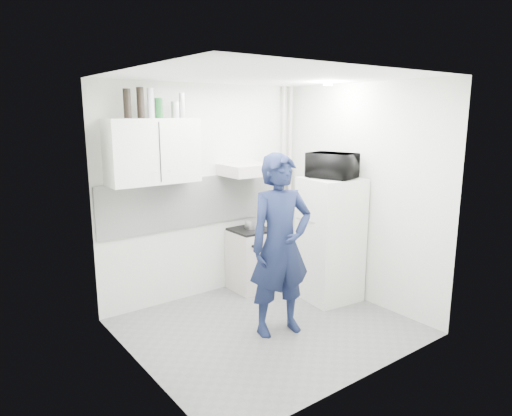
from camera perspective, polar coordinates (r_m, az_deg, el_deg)
floor at (r=5.07m, az=1.51°, el=-14.63°), size 2.80×2.80×0.00m
ceiling at (r=4.55m, az=1.70°, el=16.13°), size 2.80×2.80×0.00m
wall_back at (r=5.65m, az=-6.31°, el=1.99°), size 2.80×0.00×2.80m
wall_left at (r=3.94m, az=-14.55°, el=-2.61°), size 0.00×2.60×2.60m
wall_right at (r=5.60m, az=12.89°, el=1.68°), size 0.00×2.60×2.60m
person at (r=4.65m, az=3.08°, el=-4.69°), size 0.76×0.58×1.87m
stove at (r=5.94m, az=-0.66°, el=-6.53°), size 0.49×0.49×0.78m
fridge at (r=5.62m, az=9.22°, el=-3.88°), size 0.69×0.69×1.50m
stove_top at (r=5.83m, az=-0.67°, el=-2.76°), size 0.47×0.47×0.03m
saucepan at (r=5.86m, az=-0.44°, el=-1.96°), size 0.20×0.20×0.11m
microwave at (r=5.45m, az=9.53°, el=5.26°), size 0.61×0.49×0.30m
bottle_b at (r=4.97m, az=-15.81°, el=12.45°), size 0.08×0.08×0.30m
bottle_c at (r=5.03m, az=-14.24°, el=12.63°), size 0.08×0.08×0.32m
bottle_d at (r=5.07m, az=-13.05°, el=12.65°), size 0.07×0.07×0.31m
canister_a at (r=5.11m, az=-12.06°, el=12.11°), size 0.08×0.08×0.21m
canister_b at (r=5.19m, az=-10.09°, el=11.99°), size 0.09×0.09×0.18m
bottle_e at (r=5.23m, az=-9.23°, el=12.53°), size 0.07×0.07×0.27m
upper_cabinet at (r=5.09m, az=-12.77°, el=6.94°), size 1.00×0.35×0.70m
range_hood at (r=5.65m, az=-1.13°, el=4.82°), size 0.60×0.50×0.14m
backsplash at (r=5.66m, az=-6.21°, el=0.97°), size 2.74×0.03×0.60m
pipe_a at (r=6.34m, az=4.23°, el=3.10°), size 0.05×0.05×2.60m
pipe_b at (r=6.26m, az=3.40°, el=3.00°), size 0.04×0.04×2.60m
ceiling_spot_fixture at (r=5.37m, az=8.98°, el=15.02°), size 0.10×0.10×0.02m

